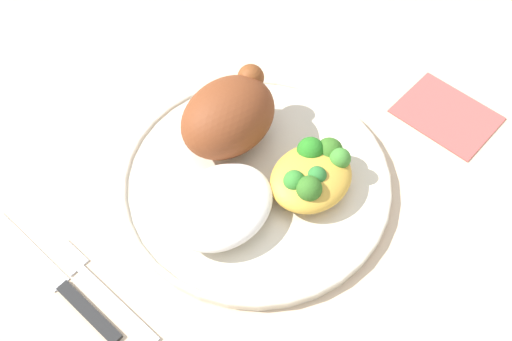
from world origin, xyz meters
name	(u,v)px	position (x,y,z in m)	size (l,w,h in m)	color
ground_plane	(256,183)	(0.00, 0.00, 0.00)	(2.00, 2.00, 0.00)	#CBB08F
plate	(256,179)	(0.00, 0.00, 0.01)	(0.28, 0.28, 0.01)	beige
roasted_chicken	(229,116)	(0.02, 0.06, 0.05)	(0.12, 0.08, 0.07)	brown
rice_pile	(222,206)	(-0.06, -0.01, 0.03)	(0.11, 0.09, 0.03)	white
mac_cheese_with_broccoli	(313,173)	(0.03, -0.05, 0.03)	(0.09, 0.08, 0.04)	gold
fork	(98,286)	(-0.19, 0.03, 0.00)	(0.02, 0.14, 0.01)	#B2B2B7
knife	(62,285)	(-0.21, 0.05, 0.00)	(0.02, 0.19, 0.01)	black
napkin	(447,114)	(0.22, -0.09, 0.00)	(0.08, 0.11, 0.00)	#DB4C47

